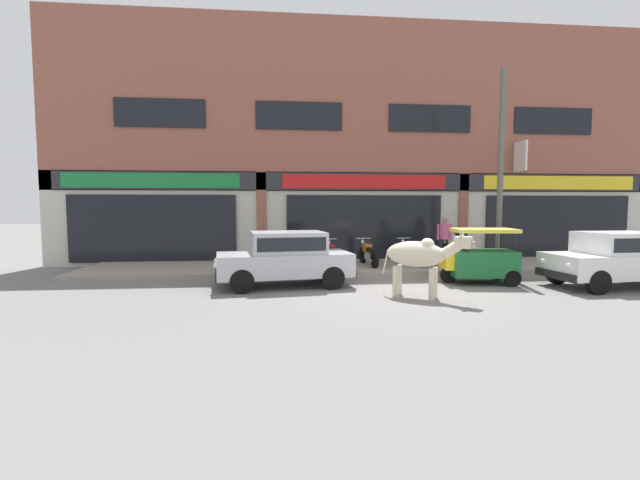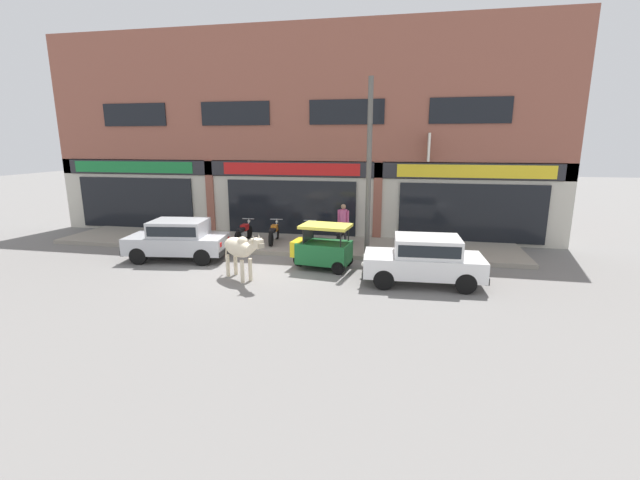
% 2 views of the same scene
% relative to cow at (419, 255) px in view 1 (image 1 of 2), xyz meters
% --- Properties ---
extents(ground_plane, '(90.00, 90.00, 0.00)m').
position_rel_cow_xyz_m(ground_plane, '(-0.04, 0.72, -1.01)').
color(ground_plane, slate).
extents(sidewalk, '(19.00, 3.29, 0.17)m').
position_rel_cow_xyz_m(sidewalk, '(-0.04, 4.57, -0.92)').
color(sidewalk, gray).
rests_on(sidewalk, ground).
extents(shop_building, '(23.00, 1.40, 9.01)m').
position_rel_cow_xyz_m(shop_building, '(-0.04, 6.47, 3.28)').
color(shop_building, '#8E5142').
rests_on(shop_building, ground).
extents(cow, '(1.83, 1.49, 1.61)m').
position_rel_cow_xyz_m(cow, '(0.00, 0.00, 0.00)').
color(cow, beige).
rests_on(cow, ground).
extents(car_0, '(3.75, 2.05, 1.46)m').
position_rel_cow_xyz_m(car_0, '(-3.08, 1.75, -0.19)').
color(car_0, black).
rests_on(car_0, ground).
extents(car_1, '(3.67, 1.75, 1.46)m').
position_rel_cow_xyz_m(car_1, '(5.59, 0.70, -0.19)').
color(car_1, black).
rests_on(car_1, ground).
extents(auto_rickshaw, '(2.06, 1.37, 1.52)m').
position_rel_cow_xyz_m(auto_rickshaw, '(2.26, 1.69, -0.35)').
color(auto_rickshaw, black).
rests_on(auto_rickshaw, ground).
extents(motorcycle_0, '(0.52, 1.81, 0.88)m').
position_rel_cow_xyz_m(motorcycle_0, '(-1.54, 4.24, -0.45)').
color(motorcycle_0, black).
rests_on(motorcycle_0, sidewalk).
extents(motorcycle_1, '(0.52, 1.81, 0.88)m').
position_rel_cow_xyz_m(motorcycle_1, '(-0.27, 4.36, -0.45)').
color(motorcycle_1, black).
rests_on(motorcycle_1, sidewalk).
extents(motorcycle_2, '(0.56, 1.80, 0.88)m').
position_rel_cow_xyz_m(motorcycle_2, '(1.21, 4.38, -0.45)').
color(motorcycle_2, black).
rests_on(motorcycle_2, sidewalk).
extents(motorcycle_3, '(0.52, 1.81, 0.88)m').
position_rel_cow_xyz_m(motorcycle_3, '(2.52, 4.30, -0.45)').
color(motorcycle_3, black).
rests_on(motorcycle_3, sidewalk).
extents(pedestrian, '(0.48, 0.32, 1.60)m').
position_rel_cow_xyz_m(pedestrian, '(2.52, 4.83, 0.15)').
color(pedestrian, '#2D2D33').
rests_on(pedestrian, sidewalk).
extents(utility_pole, '(0.18, 0.18, 6.21)m').
position_rel_cow_xyz_m(utility_pole, '(3.64, 3.22, 2.26)').
color(utility_pole, '#595651').
rests_on(utility_pole, sidewalk).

